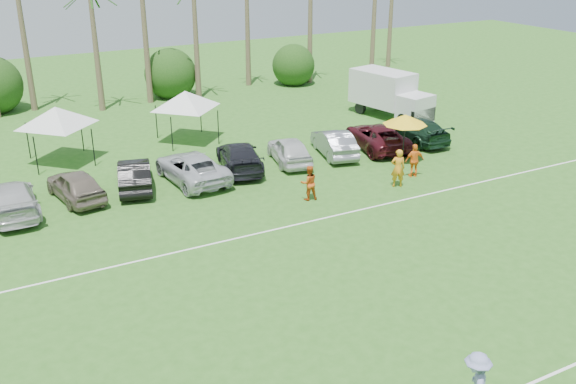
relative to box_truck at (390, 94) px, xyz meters
name	(u,v)px	position (x,y,z in m)	size (l,w,h in m)	color
field_lines	(298,314)	(-16.89, -17.85, -1.58)	(80.00, 12.10, 0.01)	white
bush_tree_2	(166,71)	(-10.89, 13.15, 0.21)	(4.00, 4.00, 4.00)	brown
bush_tree_3	(284,59)	(-0.89, 13.15, 0.21)	(4.00, 4.00, 4.00)	brown
sideline_player_a	(398,168)	(-7.21, -10.33, -0.64)	(0.69, 0.45, 1.89)	orange
sideline_player_b	(309,183)	(-11.79, -9.72, -0.76)	(0.80, 0.62, 1.64)	#CA4E16
sideline_player_c	(414,161)	(-5.65, -9.64, -0.73)	(1.00, 0.42, 1.70)	orange
box_truck	(390,94)	(0.00, 0.00, 0.00)	(3.23, 6.05, 2.96)	silver
canopy_tent_left	(55,107)	(-20.82, 0.99, 1.45)	(4.37, 4.37, 3.54)	black
canopy_tent_right	(185,91)	(-13.61, 1.38, 1.40)	(4.30, 4.30, 3.49)	black
market_umbrella	(405,120)	(-4.77, -7.60, 0.76)	(2.35, 2.35, 2.61)	black
parked_car_3	(12,199)	(-23.94, -5.03, -0.88)	(1.98, 4.86, 1.41)	beige
parked_car_4	(76,185)	(-21.18, -4.67, -0.88)	(1.67, 4.14, 1.41)	#786A5B
parked_car_5	(135,175)	(-18.43, -4.60, -0.88)	(1.49, 4.28, 1.41)	black
parked_car_6	(192,167)	(-15.67, -4.94, -0.88)	(2.34, 5.07, 1.41)	silver
parked_car_7	(240,156)	(-12.91, -4.53, -0.88)	(1.98, 4.86, 1.41)	black
parked_car_8	(289,150)	(-10.16, -4.83, -0.88)	(1.67, 4.14, 1.41)	silver
parked_car_9	(334,143)	(-7.40, -4.90, -0.88)	(1.49, 4.28, 1.41)	slate
parked_car_10	(377,136)	(-4.64, -5.06, -0.88)	(2.34, 5.07, 1.41)	#471019
parked_car_11	(416,130)	(-1.89, -5.05, -0.88)	(1.98, 4.86, 1.41)	black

